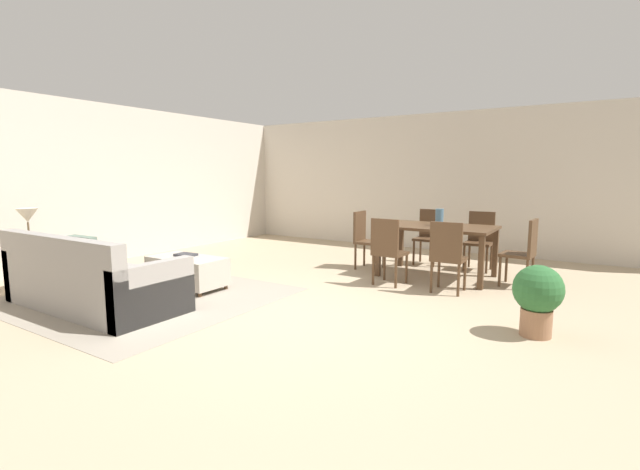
% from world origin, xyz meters
% --- Properties ---
extents(ground_plane, '(10.80, 10.80, 0.00)m').
position_xyz_m(ground_plane, '(0.00, 0.00, 0.00)').
color(ground_plane, tan).
extents(wall_back, '(9.00, 0.12, 2.70)m').
position_xyz_m(wall_back, '(0.00, 5.00, 1.35)').
color(wall_back, beige).
rests_on(wall_back, ground_plane).
extents(wall_left, '(0.12, 11.00, 2.70)m').
position_xyz_m(wall_left, '(-4.50, 0.50, 1.35)').
color(wall_left, beige).
rests_on(wall_left, ground_plane).
extents(area_rug, '(3.00, 2.80, 0.01)m').
position_xyz_m(area_rug, '(-1.94, -0.41, 0.00)').
color(area_rug, gray).
rests_on(area_rug, ground_plane).
extents(couch, '(2.21, 0.96, 0.86)m').
position_xyz_m(couch, '(-2.06, -1.03, 0.29)').
color(couch, gray).
rests_on(couch, ground_plane).
extents(ottoman_table, '(1.04, 0.55, 0.42)m').
position_xyz_m(ottoman_table, '(-1.82, 0.15, 0.24)').
color(ottoman_table, '#B7AD9E').
rests_on(ottoman_table, ground_plane).
extents(side_table, '(0.40, 0.40, 0.55)m').
position_xyz_m(side_table, '(-3.46, -1.00, 0.44)').
color(side_table, brown).
rests_on(side_table, ground_plane).
extents(table_lamp, '(0.26, 0.26, 0.53)m').
position_xyz_m(table_lamp, '(-3.46, -1.00, 0.96)').
color(table_lamp, brown).
rests_on(table_lamp, side_table).
extents(dining_table, '(1.60, 1.00, 0.76)m').
position_xyz_m(dining_table, '(0.74, 2.61, 0.67)').
color(dining_table, '#513823').
rests_on(dining_table, ground_plane).
extents(dining_chair_near_left, '(0.42, 0.42, 0.92)m').
position_xyz_m(dining_chair_near_left, '(0.35, 1.73, 0.52)').
color(dining_chair_near_left, '#513823').
rests_on(dining_chair_near_left, ground_plane).
extents(dining_chair_near_right, '(0.41, 0.41, 0.92)m').
position_xyz_m(dining_chair_near_right, '(1.16, 1.76, 0.52)').
color(dining_chair_near_right, '#513823').
rests_on(dining_chair_near_right, ground_plane).
extents(dining_chair_far_left, '(0.41, 0.41, 0.92)m').
position_xyz_m(dining_chair_far_left, '(0.32, 3.49, 0.52)').
color(dining_chair_far_left, '#513823').
rests_on(dining_chair_far_left, ground_plane).
extents(dining_chair_far_right, '(0.41, 0.41, 0.92)m').
position_xyz_m(dining_chair_far_right, '(1.16, 3.47, 0.52)').
color(dining_chair_far_right, '#513823').
rests_on(dining_chair_far_right, ground_plane).
extents(dining_chair_head_east, '(0.43, 0.43, 0.92)m').
position_xyz_m(dining_chair_head_east, '(1.92, 2.63, 0.52)').
color(dining_chair_head_east, '#513823').
rests_on(dining_chair_head_east, ground_plane).
extents(dining_chair_head_west, '(0.42, 0.42, 0.92)m').
position_xyz_m(dining_chair_head_west, '(-0.42, 2.57, 0.52)').
color(dining_chair_head_west, '#513823').
rests_on(dining_chair_head_west, ground_plane).
extents(vase_centerpiece, '(0.12, 0.12, 0.25)m').
position_xyz_m(vase_centerpiece, '(0.75, 2.65, 0.88)').
color(vase_centerpiece, slate).
rests_on(vase_centerpiece, dining_table).
extents(book_on_ottoman, '(0.27, 0.22, 0.03)m').
position_xyz_m(book_on_ottoman, '(-1.90, 0.20, 0.44)').
color(book_on_ottoman, '#333338').
rests_on(book_on_ottoman, ottoman_table).
extents(potted_plant, '(0.45, 0.45, 0.68)m').
position_xyz_m(potted_plant, '(2.32, 0.70, 0.39)').
color(potted_plant, '#996B4C').
rests_on(potted_plant, ground_plane).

